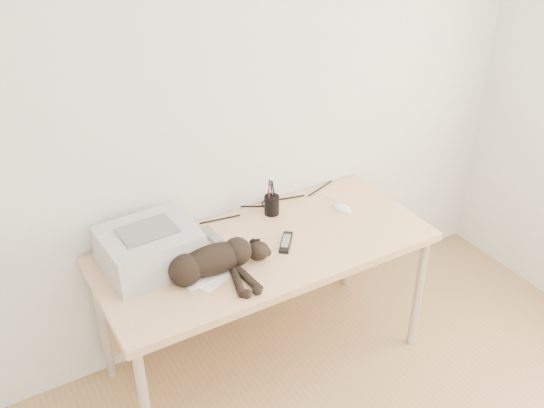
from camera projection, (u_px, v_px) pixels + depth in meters
wall_back at (227, 110)px, 2.84m from camera, size 3.50×0.00×3.50m
desk at (257, 258)px, 3.00m from camera, size 1.60×0.70×0.74m
printer at (149, 248)px, 2.69m from camera, size 0.42×0.37×0.19m
papers at (209, 267)px, 2.72m from camera, size 0.37×0.31×0.01m
cat at (210, 263)px, 2.65m from camera, size 0.64×0.31×0.15m
mug at (178, 228)px, 2.91m from camera, size 0.14×0.14×0.09m
pen_cup at (272, 205)px, 3.08m from camera, size 0.08×0.08×0.19m
remote_grey at (213, 237)px, 2.91m from camera, size 0.07×0.19×0.02m
remote_black at (286, 242)px, 2.87m from camera, size 0.14×0.16×0.02m
mouse at (342, 206)px, 3.14m from camera, size 0.10×0.13×0.04m
cable_tangle at (235, 214)px, 3.10m from camera, size 1.36×0.09×0.01m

